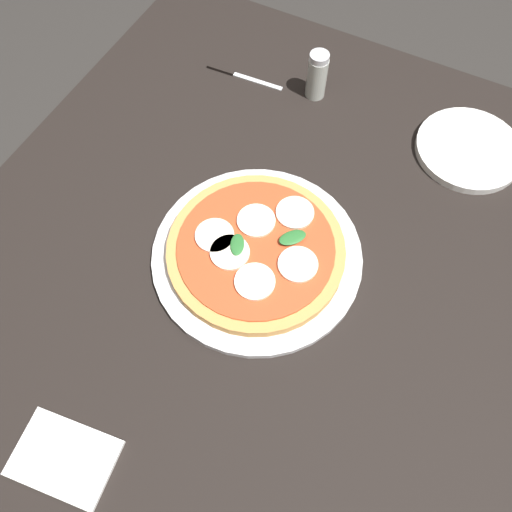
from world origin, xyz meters
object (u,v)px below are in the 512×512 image
at_px(pizza, 257,249).
at_px(napkin, 64,458).
at_px(plate_white, 469,149).
at_px(knife, 235,74).
at_px(pepper_shaker, 317,75).
at_px(dining_table, 303,306).
at_px(serving_tray, 256,257).

height_order(pizza, napkin, pizza).
relative_size(plate_white, knife, 1.18).
relative_size(napkin, pepper_shaker, 1.41).
height_order(napkin, knife, napkin).
xyz_separation_m(pizza, knife, (0.22, -0.34, -0.02)).
height_order(plate_white, napkin, plate_white).
xyz_separation_m(napkin, knife, (0.13, -0.72, -0.00)).
bearing_deg(dining_table, napkin, 64.92).
xyz_separation_m(plate_white, pepper_shaker, (0.30, -0.00, 0.04)).
bearing_deg(dining_table, knife, -47.42).
relative_size(dining_table, knife, 7.26).
distance_m(dining_table, pizza, 0.16).
bearing_deg(knife, pepper_shaker, -171.47).
bearing_deg(pizza, dining_table, 178.82).
xyz_separation_m(plate_white, knife, (0.46, 0.02, -0.00)).
height_order(dining_table, pizza, pizza).
bearing_deg(knife, dining_table, 132.58).
bearing_deg(serving_tray, dining_table, -177.90).
xyz_separation_m(dining_table, knife, (0.31, -0.34, 0.10)).
xyz_separation_m(serving_tray, pizza, (0.00, -0.01, 0.02)).
height_order(pizza, knife, pizza).
distance_m(dining_table, plate_white, 0.40).
distance_m(napkin, knife, 0.73).
bearing_deg(knife, napkin, 100.56).
relative_size(pizza, pepper_shaker, 2.99).
xyz_separation_m(dining_table, napkin, (0.18, 0.38, 0.11)).
xyz_separation_m(serving_tray, plate_white, (-0.23, -0.36, 0.00)).
distance_m(serving_tray, knife, 0.41).
bearing_deg(plate_white, knife, 2.48).
distance_m(pizza, knife, 0.40).
bearing_deg(napkin, plate_white, -113.65).
distance_m(pizza, plate_white, 0.43).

